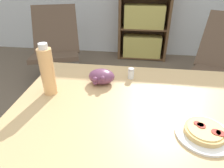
{
  "coord_description": "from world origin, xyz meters",
  "views": [
    {
      "loc": [
        -0.11,
        -0.7,
        1.29
      ],
      "look_at": [
        -0.21,
        0.14,
        0.8
      ],
      "focal_mm": 32.0,
      "sensor_mm": 36.0,
      "label": 1
    }
  ],
  "objects": [
    {
      "name": "pizza_on_plate",
      "position": [
        0.17,
        -0.1,
        0.75
      ],
      "size": [
        0.21,
        0.21,
        0.04
      ],
      "color": "white",
      "rests_on": "dining_table"
    },
    {
      "name": "bookshelf",
      "position": [
        -0.03,
        2.43,
        0.67
      ],
      "size": [
        0.75,
        0.32,
        1.42
      ],
      "color": "brown",
      "rests_on": "ground_plane"
    },
    {
      "name": "salt_shaker",
      "position": [
        -0.13,
        0.32,
        0.77
      ],
      "size": [
        0.03,
        0.03,
        0.06
      ],
      "color": "white",
      "rests_on": "dining_table"
    },
    {
      "name": "drink_bottle",
      "position": [
        -0.52,
        0.11,
        0.86
      ],
      "size": [
        0.07,
        0.07,
        0.26
      ],
      "color": "#EFB270",
      "rests_on": "dining_table"
    },
    {
      "name": "lounge_chair_near",
      "position": [
        -1.1,
        1.57,
        0.29
      ],
      "size": [
        0.74,
        0.9,
        0.88
      ],
      "rotation": [
        0.0,
        0.0,
        0.32
      ],
      "color": "slate",
      "rests_on": "ground_plane"
    },
    {
      "name": "grape_bunch",
      "position": [
        -0.29,
        0.24,
        0.78
      ],
      "size": [
        0.14,
        0.13,
        0.08
      ],
      "color": "#6B3856",
      "rests_on": "dining_table"
    },
    {
      "name": "lounge_chair_far",
      "position": [
        0.8,
        1.35,
        0.29
      ],
      "size": [
        0.79,
        0.92,
        0.88
      ],
      "rotation": [
        0.0,
        0.0,
        -0.43
      ],
      "color": "slate",
      "rests_on": "ground_plane"
    },
    {
      "name": "dining_table",
      "position": [
        0.04,
        0.07,
        0.64
      ],
      "size": [
        1.4,
        0.82,
        0.74
      ],
      "color": "tan",
      "rests_on": "ground_plane"
    }
  ]
}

